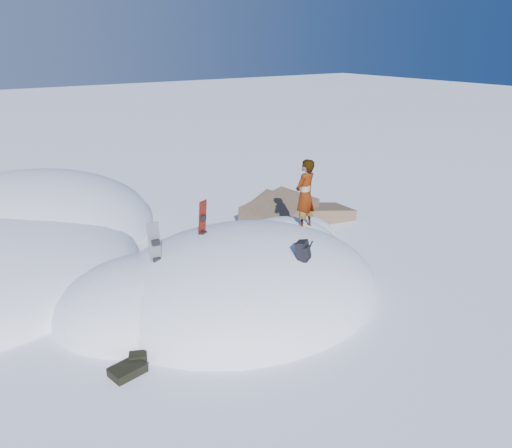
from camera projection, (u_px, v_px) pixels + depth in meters
ground at (244, 292)px, 12.28m from camera, size 120.00×120.00×0.00m
snow_mound at (233, 290)px, 12.37m from camera, size 8.00×6.00×3.00m
rock_outcrop at (289, 226)px, 16.56m from camera, size 4.68×4.41×1.68m
snowboard_red at (202, 227)px, 12.05m from camera, size 0.30×0.26×1.39m
snowboard_dark at (156, 253)px, 11.12m from camera, size 0.29×0.23×1.43m
backpack at (304, 251)px, 10.96m from camera, size 0.43×0.47×0.52m
gear_pile at (129, 368)px, 9.26m from camera, size 0.83×0.64×0.22m
person at (305, 195)px, 12.98m from camera, size 0.79×0.63×1.88m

